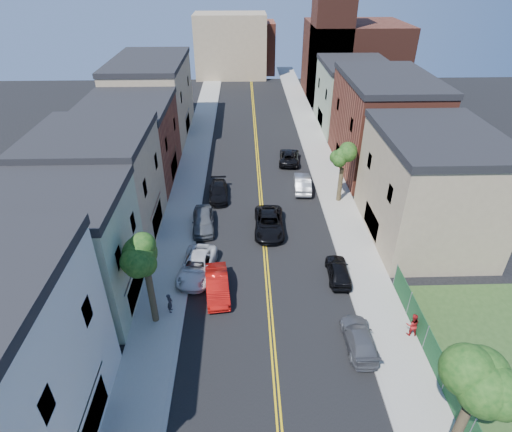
{
  "coord_description": "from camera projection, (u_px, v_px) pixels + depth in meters",
  "views": [
    {
      "loc": [
        -1.65,
        -6.48,
        21.32
      ],
      "look_at": [
        -0.7,
        24.21,
        2.0
      ],
      "focal_mm": 29.07,
      "sensor_mm": 36.0,
      "label": 1
    }
  ],
  "objects": [
    {
      "name": "bldg_left_palegrn",
      "position": [
        62.0,
        256.0,
        27.79
      ],
      "size": [
        9.0,
        8.0,
        8.5
      ],
      "primitive_type": "cube",
      "color": "gray",
      "rests_on": "ground"
    },
    {
      "name": "pedestrian_right",
      "position": [
        412.0,
        325.0,
        26.91
      ],
      "size": [
        0.88,
        0.71,
        1.72
      ],
      "primitive_type": "imported",
      "rotation": [
        0.0,
        0.0,
        3.07
      ],
      "color": "maroon",
      "rests_on": "sidewalk_right"
    },
    {
      "name": "bldg_left_brick",
      "position": [
        130.0,
        145.0,
        44.85
      ],
      "size": [
        9.0,
        12.0,
        8.0
      ],
      "primitive_type": "cube",
      "color": "brown",
      "rests_on": "ground"
    },
    {
      "name": "backdrop_center",
      "position": [
        250.0,
        47.0,
        86.97
      ],
      "size": [
        10.0,
        8.0,
        10.0
      ],
      "primitive_type": "cube",
      "color": "brown",
      "rests_on": "ground"
    },
    {
      "name": "sidewalk_left",
      "position": [
        193.0,
        161.0,
        50.48
      ],
      "size": [
        3.2,
        100.0,
        0.15
      ],
      "primitive_type": "cube",
      "color": "gray",
      "rests_on": "ground"
    },
    {
      "name": "curb_left",
      "position": [
        207.0,
        161.0,
        50.52
      ],
      "size": [
        0.3,
        100.0,
        0.15
      ],
      "primitive_type": "cube",
      "color": "gray",
      "rests_on": "ground"
    },
    {
      "name": "pedestrian_left",
      "position": [
        170.0,
        303.0,
        28.72
      ],
      "size": [
        0.37,
        0.56,
        1.53
      ],
      "primitive_type": "imported",
      "rotation": [
        0.0,
        0.0,
        1.58
      ],
      "color": "#212128",
      "rests_on": "sidewalk_left"
    },
    {
      "name": "black_car_left",
      "position": [
        219.0,
        192.0,
        42.73
      ],
      "size": [
        2.12,
        4.82,
        1.38
      ],
      "primitive_type": "imported",
      "rotation": [
        0.0,
        0.0,
        0.04
      ],
      "color": "black",
      "rests_on": "ground"
    },
    {
      "name": "grey_car_right",
      "position": [
        359.0,
        338.0,
        26.4
      ],
      "size": [
        1.82,
        4.47,
        1.3
      ],
      "primitive_type": "imported",
      "rotation": [
        0.0,
        0.0,
        3.14
      ],
      "color": "#4F5156",
      "rests_on": "ground"
    },
    {
      "name": "bldg_right_brick",
      "position": [
        382.0,
        126.0,
        46.73
      ],
      "size": [
        9.0,
        14.0,
        10.0
      ],
      "primitive_type": "cube",
      "color": "brown",
      "rests_on": "ground"
    },
    {
      "name": "fence_right",
      "position": [
        435.0,
        358.0,
        24.58
      ],
      "size": [
        0.04,
        15.0,
        1.9
      ],
      "primitive_type": "cube",
      "color": "#143F1E",
      "rests_on": "sidewalk_right"
    },
    {
      "name": "bldg_left_tan_far",
      "position": [
        153.0,
        100.0,
        56.29
      ],
      "size": [
        9.0,
        16.0,
        9.5
      ],
      "primitive_type": "cube",
      "color": "#998466",
      "rests_on": "ground"
    },
    {
      "name": "silver_car_right",
      "position": [
        302.0,
        183.0,
        44.18
      ],
      "size": [
        1.97,
        4.87,
        1.57
      ],
      "primitive_type": "imported",
      "rotation": [
        0.0,
        0.0,
        3.08
      ],
      "color": "#ACAEB4",
      "rests_on": "ground"
    },
    {
      "name": "white_pickup",
      "position": [
        197.0,
        266.0,
        32.39
      ],
      "size": [
        3.14,
        5.63,
        1.49
      ],
      "primitive_type": "imported",
      "rotation": [
        0.0,
        0.0,
        -0.13
      ],
      "color": "silver",
      "rests_on": "ground"
    },
    {
      "name": "bldg_left_tan_near",
      "position": [
        100.0,
        189.0,
        35.27
      ],
      "size": [
        9.0,
        10.0,
        9.0
      ],
      "primitive_type": "cube",
      "color": "#998466",
      "rests_on": "ground"
    },
    {
      "name": "bldg_right_tan",
      "position": [
        429.0,
        190.0,
        35.16
      ],
      "size": [
        9.0,
        12.0,
        9.0
      ],
      "primitive_type": "cube",
      "color": "#998466",
      "rests_on": "ground"
    },
    {
      "name": "black_suv_lane",
      "position": [
        269.0,
        223.0,
        37.53
      ],
      "size": [
        2.79,
        5.75,
        1.58
      ],
      "primitive_type": "imported",
      "rotation": [
        0.0,
        0.0,
        -0.03
      ],
      "color": "black",
      "rests_on": "ground"
    },
    {
      "name": "red_sedan",
      "position": [
        217.0,
        285.0,
        30.5
      ],
      "size": [
        2.14,
        4.82,
        1.54
      ],
      "primitive_type": "imported",
      "rotation": [
        0.0,
        0.0,
        0.11
      ],
      "color": "#AF100B",
      "rests_on": "ground"
    },
    {
      "name": "tree_left_mid",
      "position": [
        143.0,
        244.0,
        25.02
      ],
      "size": [
        5.2,
        5.2,
        9.29
      ],
      "color": "#3A2E1D",
      "rests_on": "sidewalk_left"
    },
    {
      "name": "grey_car_left",
      "position": [
        203.0,
        221.0,
        37.82
      ],
      "size": [
        2.33,
        4.98,
        1.65
      ],
      "primitive_type": "imported",
      "rotation": [
        0.0,
        0.0,
        0.08
      ],
      "color": "#4F5256",
      "rests_on": "ground"
    },
    {
      "name": "black_car_right",
      "position": [
        338.0,
        271.0,
        32.02
      ],
      "size": [
        1.8,
        4.15,
        1.39
      ],
      "primitive_type": "imported",
      "rotation": [
        0.0,
        0.0,
        3.1
      ],
      "color": "black",
      "rests_on": "ground"
    },
    {
      "name": "dark_car_right_far",
      "position": [
        289.0,
        157.0,
        50.15
      ],
      "size": [
        2.88,
        5.28,
        1.4
      ],
      "primitive_type": "imported",
      "rotation": [
        0.0,
        0.0,
        3.03
      ],
      "color": "black",
      "rests_on": "ground"
    },
    {
      "name": "tree_right_far",
      "position": [
        345.0,
        149.0,
        39.41
      ],
      "size": [
        4.4,
        4.4,
        8.03
      ],
      "color": "#3A2E1D",
      "rests_on": "sidewalk_right"
    },
    {
      "name": "tree_right_corner",
      "position": [
        486.0,
        368.0,
        16.59
      ],
      "size": [
        5.8,
        5.8,
        10.35
      ],
      "color": "#3A2E1D",
      "rests_on": "sidewalk_right"
    },
    {
      "name": "church",
      "position": [
        349.0,
        54.0,
        70.19
      ],
      "size": [
        16.2,
        14.2,
        22.6
      ],
      "color": "#4C2319",
      "rests_on": "ground"
    },
    {
      "name": "sidewalk_right",
      "position": [
        322.0,
        160.0,
        50.89
      ],
      "size": [
        3.2,
        100.0,
        0.15
      ],
      "primitive_type": "cube",
      "color": "gray",
      "rests_on": "ground"
    },
    {
      "name": "bldg_right_palegrn",
      "position": [
        353.0,
        97.0,
        58.97
      ],
      "size": [
        9.0,
        12.0,
        8.5
      ],
      "primitive_type": "cube",
      "color": "gray",
      "rests_on": "ground"
    },
    {
      "name": "curb_right",
      "position": [
        308.0,
        160.0,
        50.84
      ],
      "size": [
        0.3,
        100.0,
        0.15
      ],
      "primitive_type": "cube",
      "color": "gray",
      "rests_on": "ground"
    },
    {
      "name": "backdrop_left",
      "position": [
        231.0,
        46.0,
        82.95
      ],
      "size": [
        14.0,
        8.0,
        12.0
      ],
      "primitive_type": "cube",
      "color": "#998466",
      "rests_on": "ground"
    }
  ]
}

